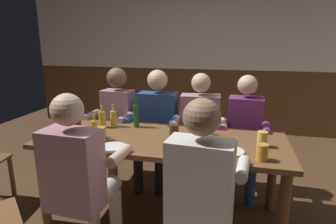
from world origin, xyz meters
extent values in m
plane|color=#4C331E|center=(0.00, 0.00, 0.00)|extent=(7.46, 7.46, 0.00)
cube|color=silver|center=(0.00, 2.63, 1.85)|extent=(6.21, 0.12, 1.55)
cube|color=brown|center=(0.00, 2.63, 0.53)|extent=(6.21, 0.12, 1.07)
cube|color=brown|center=(0.00, -0.12, 0.73)|extent=(2.08, 0.83, 0.04)
cylinder|color=brown|center=(-0.96, -0.46, 0.35)|extent=(0.08, 0.08, 0.71)
cylinder|color=brown|center=(0.96, -0.46, 0.35)|extent=(0.08, 0.08, 0.71)
cylinder|color=brown|center=(-0.96, 0.22, 0.35)|extent=(0.08, 0.08, 0.71)
cylinder|color=brown|center=(0.96, 0.22, 0.35)|extent=(0.08, 0.08, 0.71)
cube|color=#B78493|center=(-0.70, 0.60, 0.74)|extent=(0.36, 0.23, 0.55)
sphere|color=brown|center=(-0.70, 0.60, 1.15)|extent=(0.22, 0.22, 0.22)
cylinder|color=#997F60|center=(-0.62, 0.44, 0.48)|extent=(0.16, 0.42, 0.13)
cylinder|color=#997F60|center=(-0.81, 0.45, 0.48)|extent=(0.16, 0.42, 0.13)
cylinder|color=#997F60|center=(-0.63, 0.23, 0.21)|extent=(0.10, 0.10, 0.42)
cylinder|color=#997F60|center=(-0.82, 0.25, 0.21)|extent=(0.10, 0.10, 0.42)
cylinder|color=#B78493|center=(-0.52, 0.34, 0.76)|extent=(0.10, 0.29, 0.08)
cylinder|color=#B78493|center=(-0.92, 0.37, 0.76)|extent=(0.10, 0.29, 0.08)
cube|color=#2D4C84|center=(-0.23, 0.60, 0.73)|extent=(0.42, 0.21, 0.54)
sphere|color=beige|center=(-0.23, 0.60, 1.14)|extent=(0.22, 0.22, 0.22)
cylinder|color=black|center=(-0.12, 0.44, 0.48)|extent=(0.13, 0.43, 0.13)
cylinder|color=black|center=(-0.35, 0.43, 0.48)|extent=(0.13, 0.43, 0.13)
cylinder|color=black|center=(-0.12, 0.22, 0.21)|extent=(0.10, 0.10, 0.42)
cylinder|color=black|center=(-0.34, 0.22, 0.21)|extent=(0.10, 0.10, 0.42)
cylinder|color=#2D4C84|center=(0.01, 0.36, 0.76)|extent=(0.08, 0.28, 0.08)
cylinder|color=#2D4C84|center=(-0.47, 0.35, 0.76)|extent=(0.08, 0.28, 0.08)
cube|color=#B78493|center=(0.23, 0.60, 0.73)|extent=(0.42, 0.24, 0.54)
sphere|color=beige|center=(0.23, 0.60, 1.13)|extent=(0.20, 0.20, 0.20)
cylinder|color=#997F60|center=(0.36, 0.47, 0.48)|extent=(0.16, 0.38, 0.13)
cylinder|color=#997F60|center=(0.13, 0.45, 0.48)|extent=(0.16, 0.38, 0.13)
cylinder|color=#997F60|center=(0.37, 0.28, 0.21)|extent=(0.10, 0.10, 0.42)
cylinder|color=#997F60|center=(0.14, 0.27, 0.21)|extent=(0.10, 0.10, 0.42)
cylinder|color=beige|center=(0.49, 0.37, 0.76)|extent=(0.10, 0.28, 0.08)
cylinder|color=#B78493|center=(0.02, 0.34, 0.76)|extent=(0.10, 0.28, 0.08)
cube|color=#6B2D66|center=(0.70, 0.60, 0.73)|extent=(0.36, 0.26, 0.53)
sphere|color=beige|center=(0.70, 0.60, 1.12)|extent=(0.20, 0.20, 0.20)
cylinder|color=#2D4C84|center=(0.79, 0.45, 0.48)|extent=(0.15, 0.41, 0.13)
cylinder|color=#2D4C84|center=(0.60, 0.46, 0.48)|extent=(0.15, 0.41, 0.13)
cylinder|color=#2D4C84|center=(0.78, 0.25, 0.21)|extent=(0.10, 0.10, 0.42)
cylinder|color=#2D4C84|center=(0.59, 0.26, 0.21)|extent=(0.10, 0.10, 0.42)
cylinder|color=#6B2D66|center=(0.89, 0.33, 0.75)|extent=(0.10, 0.28, 0.08)
cylinder|color=#6B2D66|center=(0.49, 0.35, 0.75)|extent=(0.10, 0.28, 0.08)
cube|color=#B78493|center=(-0.42, -0.84, 0.73)|extent=(0.38, 0.24, 0.55)
sphere|color=beige|center=(-0.42, -0.84, 1.14)|extent=(0.21, 0.21, 0.21)
cylinder|color=silver|center=(-0.51, -0.68, 0.48)|extent=(0.15, 0.43, 0.13)
cylinder|color=silver|center=(-0.31, -0.69, 0.48)|extent=(0.15, 0.43, 0.13)
cylinder|color=silver|center=(-0.50, -0.47, 0.21)|extent=(0.10, 0.10, 0.42)
cylinder|color=silver|center=(-0.29, -0.48, 0.21)|extent=(0.10, 0.10, 0.42)
cylinder|color=beige|center=(-0.62, -0.57, 0.76)|extent=(0.09, 0.28, 0.08)
cylinder|color=beige|center=(-0.19, -0.60, 0.76)|extent=(0.09, 0.28, 0.08)
cube|color=silver|center=(0.42, -0.84, 0.74)|extent=(0.40, 0.25, 0.55)
sphere|color=#9E755B|center=(0.42, -0.84, 1.15)|extent=(0.21, 0.21, 0.21)
cylinder|color=#6B2D66|center=(0.33, -0.67, 0.48)|extent=(0.17, 0.43, 0.13)
cylinder|color=#6B2D66|center=(0.54, -0.69, 0.48)|extent=(0.17, 0.43, 0.13)
cylinder|color=#6B2D66|center=(0.35, -0.46, 0.21)|extent=(0.10, 0.10, 0.42)
cylinder|color=silver|center=(0.22, -0.57, 0.76)|extent=(0.11, 0.29, 0.08)
cylinder|color=silver|center=(0.66, -0.61, 0.76)|extent=(0.11, 0.29, 0.08)
cylinder|color=brown|center=(-1.56, -0.15, 0.22)|extent=(0.04, 0.04, 0.44)
cylinder|color=#F9E08C|center=(0.40, 0.07, 0.79)|extent=(0.04, 0.04, 0.08)
cylinder|color=white|center=(0.57, -0.31, 0.76)|extent=(0.22, 0.22, 0.01)
cylinder|color=white|center=(-0.31, -0.43, 0.76)|extent=(0.20, 0.20, 0.01)
cylinder|color=#195923|center=(-0.32, 0.13, 0.86)|extent=(0.05, 0.05, 0.22)
cylinder|color=#195923|center=(-0.32, 0.13, 1.00)|extent=(0.02, 0.02, 0.08)
cylinder|color=gold|center=(-0.63, 0.05, 0.82)|extent=(0.06, 0.06, 0.15)
cylinder|color=gold|center=(-0.63, 0.05, 0.93)|extent=(0.03, 0.03, 0.06)
cylinder|color=gold|center=(-0.56, -0.24, 0.82)|extent=(0.06, 0.06, 0.14)
cylinder|color=gold|center=(-0.56, -0.24, 0.92)|extent=(0.02, 0.02, 0.06)
cylinder|color=gold|center=(-0.54, 0.10, 0.82)|extent=(0.06, 0.06, 0.15)
cylinder|color=gold|center=(-0.54, 0.10, 0.93)|extent=(0.02, 0.02, 0.07)
cylinder|color=#4C2D19|center=(-0.81, -0.11, 0.81)|extent=(0.08, 0.08, 0.12)
cylinder|color=#E5C64C|center=(0.81, -0.14, 0.81)|extent=(0.08, 0.08, 0.12)
cylinder|color=white|center=(-0.87, -0.01, 0.81)|extent=(0.07, 0.07, 0.12)
cylinder|color=#4C2D19|center=(0.09, -0.03, 0.80)|extent=(0.08, 0.08, 0.10)
cylinder|color=gold|center=(0.79, -0.41, 0.81)|extent=(0.08, 0.08, 0.12)
cylinder|color=gold|center=(-0.47, -0.29, 0.81)|extent=(0.08, 0.08, 0.12)
camera|label=1|loc=(0.59, -2.37, 1.56)|focal=30.75mm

